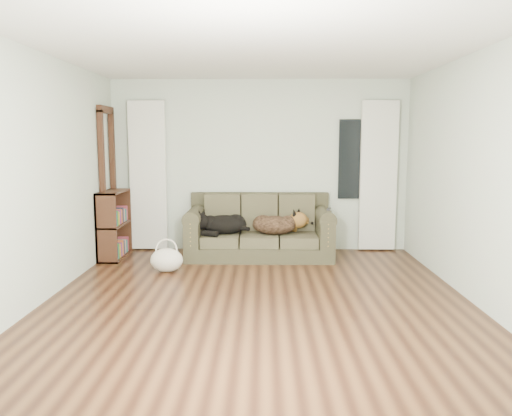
{
  "coord_description": "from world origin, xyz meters",
  "views": [
    {
      "loc": [
        0.06,
        -5.15,
        1.69
      ],
      "look_at": [
        -0.04,
        1.6,
        0.77
      ],
      "focal_mm": 35.0,
      "sensor_mm": 36.0,
      "label": 1
    }
  ],
  "objects_px": {
    "sofa": "(259,226)",
    "tote_bag": "(167,260)",
    "dog_black_lab": "(221,225)",
    "bookshelf": "(114,223)",
    "dog_shepherd": "(277,224)"
  },
  "relations": [
    {
      "from": "sofa",
      "to": "dog_black_lab",
      "type": "xyz_separation_m",
      "value": [
        -0.55,
        -0.05,
        0.03
      ]
    },
    {
      "from": "sofa",
      "to": "dog_black_lab",
      "type": "height_order",
      "value": "sofa"
    },
    {
      "from": "sofa",
      "to": "tote_bag",
      "type": "relative_size",
      "value": 4.92
    },
    {
      "from": "sofa",
      "to": "tote_bag",
      "type": "xyz_separation_m",
      "value": [
        -1.19,
        -0.86,
        -0.29
      ]
    },
    {
      "from": "dog_black_lab",
      "to": "bookshelf",
      "type": "relative_size",
      "value": 0.68
    },
    {
      "from": "dog_black_lab",
      "to": "sofa",
      "type": "bearing_deg",
      "value": 5.98
    },
    {
      "from": "sofa",
      "to": "tote_bag",
      "type": "height_order",
      "value": "sofa"
    },
    {
      "from": "dog_black_lab",
      "to": "tote_bag",
      "type": "xyz_separation_m",
      "value": [
        -0.65,
        -0.81,
        -0.32
      ]
    },
    {
      "from": "tote_bag",
      "to": "bookshelf",
      "type": "xyz_separation_m",
      "value": [
        -0.9,
        0.78,
        0.34
      ]
    },
    {
      "from": "sofa",
      "to": "dog_shepherd",
      "type": "bearing_deg",
      "value": -10.32
    },
    {
      "from": "tote_bag",
      "to": "bookshelf",
      "type": "bearing_deg",
      "value": 139.15
    },
    {
      "from": "dog_shepherd",
      "to": "sofa",
      "type": "bearing_deg",
      "value": 3.84
    },
    {
      "from": "dog_black_lab",
      "to": "tote_bag",
      "type": "bearing_deg",
      "value": -127.54
    },
    {
      "from": "tote_bag",
      "to": "dog_shepherd",
      "type": "bearing_deg",
      "value": 29.31
    },
    {
      "from": "dog_black_lab",
      "to": "dog_shepherd",
      "type": "height_order",
      "value": "dog_shepherd"
    }
  ]
}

